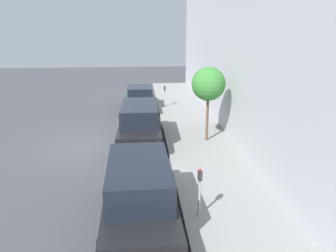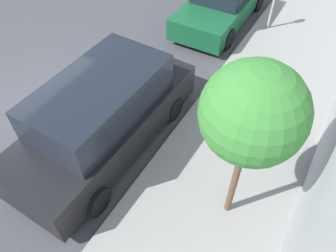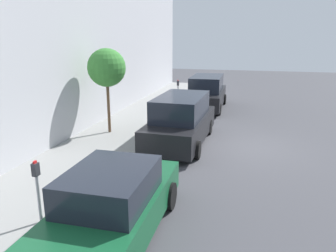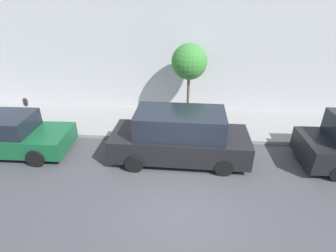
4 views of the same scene
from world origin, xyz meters
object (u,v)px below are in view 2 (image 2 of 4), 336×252
at_px(parking_meter_far, 273,3).
at_px(street_tree, 253,114).
at_px(parked_minivan_second, 104,115).
at_px(parked_sedan_third, 223,1).

bearing_deg(parking_meter_far, street_tree, -77.71).
distance_m(parked_minivan_second, parked_sedan_third, 6.48).
height_order(parking_meter_far, street_tree, street_tree).
bearing_deg(parked_sedan_third, parking_meter_far, 4.39).
relative_size(parked_sedan_third, street_tree, 1.29).
xyz_separation_m(parked_sedan_third, parking_meter_far, (1.66, 0.13, 0.31)).
distance_m(parking_meter_far, street_tree, 7.27).
bearing_deg(parking_meter_far, parked_sedan_third, -175.61).
height_order(parked_sedan_third, parking_meter_far, parking_meter_far).
bearing_deg(parked_minivan_second, street_tree, -5.01).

